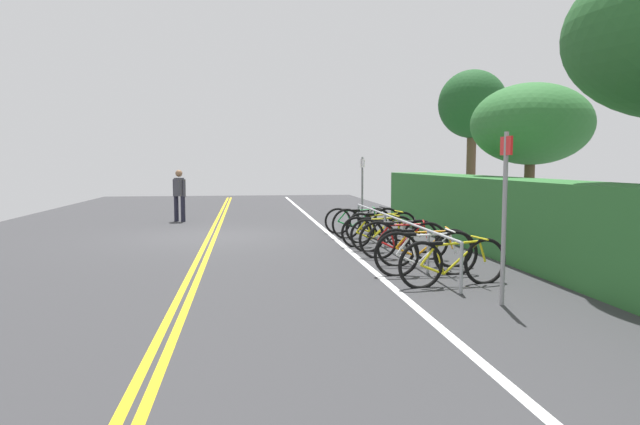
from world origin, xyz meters
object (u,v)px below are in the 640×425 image
(bicycle_3, at_px, (378,231))
(bicycle_6, at_px, (424,247))
(bicycle_8, at_px, (453,263))
(tree_mid, at_px, (531,125))
(bicycle_2, at_px, (382,227))
(bicycle_4, at_px, (393,236))
(bicycle_1, at_px, (367,223))
(sign_post_near, at_px, (362,185))
(pedestrian, at_px, (179,192))
(sign_post_far, at_px, (505,202))
(bicycle_7, at_px, (426,253))
(bicycle_0, at_px, (358,221))
(tree_near_left, at_px, (472,106))
(bike_rack, at_px, (394,225))
(bicycle_5, at_px, (403,240))

(bicycle_3, bearing_deg, bicycle_6, 5.90)
(bicycle_8, height_order, tree_mid, tree_mid)
(bicycle_2, xyz_separation_m, bicycle_4, (1.52, -0.13, -0.00))
(bicycle_1, distance_m, sign_post_near, 2.39)
(sign_post_near, bearing_deg, bicycle_1, -8.75)
(bicycle_3, height_order, pedestrian, pedestrian)
(sign_post_far, xyz_separation_m, tree_mid, (-5.76, 3.41, 1.40))
(bicycle_7, bearing_deg, tree_mid, 134.78)
(pedestrian, bearing_deg, sign_post_far, 25.69)
(bicycle_4, bearing_deg, bicycle_0, -177.85)
(bicycle_2, distance_m, bicycle_6, 3.15)
(bicycle_6, height_order, sign_post_far, sign_post_far)
(bicycle_0, relative_size, sign_post_near, 0.86)
(sign_post_near, relative_size, tree_near_left, 0.42)
(bicycle_1, xyz_separation_m, bicycle_8, (5.55, 0.12, -0.01))
(bicycle_0, relative_size, tree_near_left, 0.36)
(bike_rack, bearing_deg, bicycle_2, 175.23)
(pedestrian, xyz_separation_m, tree_near_left, (0.64, 9.39, 2.76))
(bicycle_5, bearing_deg, bicycle_0, -178.68)
(bicycle_8, bearing_deg, bicycle_2, 179.33)
(bicycle_5, xyz_separation_m, tree_mid, (-2.16, 3.72, 2.40))
(bicycle_5, xyz_separation_m, sign_post_far, (3.60, 0.31, 1.00))
(bicycle_2, height_order, bicycle_5, bicycle_5)
(bicycle_8, bearing_deg, sign_post_far, 10.04)
(bike_rack, distance_m, bicycle_8, 3.18)
(tree_near_left, bearing_deg, sign_post_far, -20.51)
(bicycle_5, height_order, bicycle_8, bicycle_5)
(bicycle_6, bearing_deg, bicycle_5, -168.91)
(bicycle_7, height_order, tree_mid, tree_mid)
(bicycle_1, distance_m, tree_mid, 4.55)
(bicycle_6, bearing_deg, bicycle_2, -179.91)
(bicycle_3, height_order, bicycle_8, bicycle_8)
(bicycle_0, relative_size, tree_mid, 0.47)
(sign_post_near, distance_m, tree_mid, 4.92)
(sign_post_near, bearing_deg, bike_rack, -3.63)
(bicycle_3, distance_m, bicycle_8, 4.05)
(bicycle_4, bearing_deg, pedestrian, -143.15)
(bicycle_1, height_order, bicycle_5, bicycle_1)
(bicycle_5, relative_size, tree_near_left, 0.35)
(pedestrian, distance_m, sign_post_near, 5.90)
(bicycle_6, height_order, tree_mid, tree_mid)
(tree_mid, bearing_deg, bicycle_4, -70.03)
(bicycle_2, distance_m, bicycle_3, 0.74)
(bicycle_1, relative_size, bicycle_3, 1.07)
(bicycle_6, bearing_deg, bicycle_4, -175.33)
(bicycle_2, xyz_separation_m, sign_post_near, (-3.02, 0.16, 0.88))
(bicycle_1, xyz_separation_m, sign_post_near, (-2.20, 0.34, 0.86))
(bicycle_8, height_order, pedestrian, pedestrian)
(bicycle_3, height_order, bicycle_5, bicycle_5)
(bicycle_2, height_order, bicycle_6, bicycle_2)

